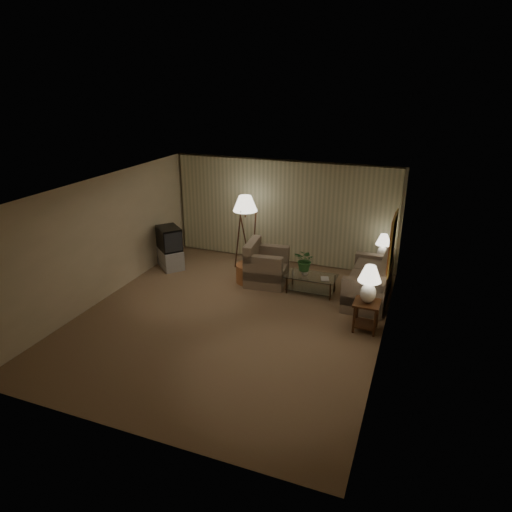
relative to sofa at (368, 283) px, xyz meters
The scene contains 16 objects.
ground 3.14m from the sofa, 143.38° to the right, with size 7.00×7.00×0.00m, color brown.
room_shell 2.85m from the sofa, behind, with size 6.04×7.02×2.72m.
sofa is the anchor object (origin of this frame).
armchair 2.39m from the sofa, behind, with size 1.16×1.12×0.81m.
side_table_near 1.36m from the sofa, 83.66° to the right, with size 0.49×0.49×0.60m.
side_table_far 1.05m from the sofa, 81.81° to the left, with size 0.44×0.37×0.60m.
table_lamp_near 1.51m from the sofa, 83.66° to the right, with size 0.44×0.44×0.76m.
table_lamp_far 1.20m from the sofa, 81.81° to the left, with size 0.36×0.36×0.62m.
coffee_table 1.28m from the sofa, behind, with size 1.14×0.62×0.41m.
tv_cabinet 5.05m from the sofa, behind, with size 0.92×0.89×0.50m, color #B2B2B4.
crt_tv 5.07m from the sofa, behind, with size 0.84×0.82×0.59m, color black.
floor_lamp 3.40m from the sofa, 166.12° to the left, with size 0.61×0.61×1.89m.
ottoman 2.80m from the sofa, behind, with size 0.67×0.67×0.45m, color #B06C3B.
vase 1.43m from the sofa, behind, with size 0.16×0.16×0.17m, color white.
flowers 1.49m from the sofa, behind, with size 0.47×0.40×0.52m, color #306E31.
book 1.04m from the sofa, 168.88° to the right, with size 0.18×0.24×0.02m, color olive.
Camera 1 is at (3.44, -7.56, 4.62)m, focal length 32.00 mm.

